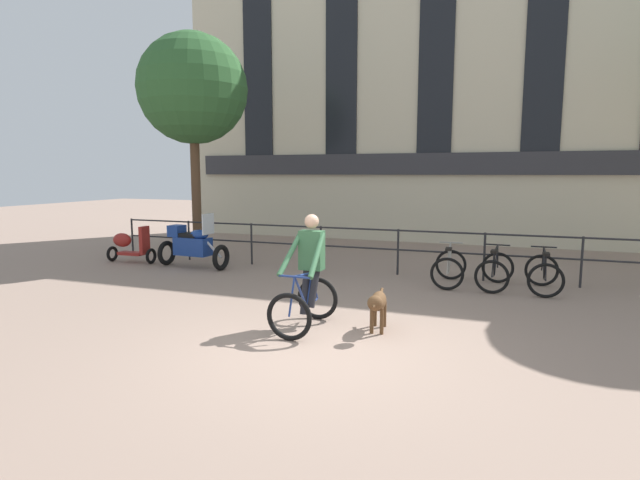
{
  "coord_description": "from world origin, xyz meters",
  "views": [
    {
      "loc": [
        2.23,
        -5.94,
        2.32
      ],
      "look_at": [
        -1.03,
        2.86,
        1.05
      ],
      "focal_mm": 28.0,
      "sensor_mm": 36.0,
      "label": 1
    }
  ],
  "objects": [
    {
      "name": "parked_bicycle_mid_left",
      "position": [
        2.11,
        4.54,
        0.36
      ],
      "size": [
        0.76,
        1.16,
        0.86
      ],
      "rotation": [
        0.0,
        0.0,
        3.05
      ],
      "color": "black",
      "rests_on": "ground_plane"
    },
    {
      "name": "parked_bicycle_near_lamp",
      "position": [
        1.21,
        4.54,
        0.36
      ],
      "size": [
        0.69,
        1.13,
        0.86
      ],
      "rotation": [
        0.0,
        0.0,
        3.17
      ],
      "color": "black",
      "rests_on": "ground_plane"
    },
    {
      "name": "ground_plane",
      "position": [
        0.0,
        0.0,
        0.0
      ],
      "size": [
        60.0,
        60.0,
        0.0
      ],
      "primitive_type": "plane",
      "color": "gray"
    },
    {
      "name": "building_facade",
      "position": [
        0.0,
        10.99,
        5.13
      ],
      "size": [
        18.0,
        0.72,
        10.31
      ],
      "color": "beige",
      "rests_on": "ground_plane"
    },
    {
      "name": "tree_canalside_left",
      "position": [
        -5.95,
        6.08,
        4.58
      ],
      "size": [
        3.0,
        3.0,
        6.11
      ],
      "color": "brown",
      "rests_on": "ground_plane"
    },
    {
      "name": "canal_railing",
      "position": [
        -0.0,
        5.2,
        0.71
      ],
      "size": [
        15.05,
        0.05,
        1.05
      ],
      "color": "#232326",
      "rests_on": "ground_plane"
    },
    {
      "name": "parked_bicycle_mid_right",
      "position": [
        3.01,
        4.54,
        0.36
      ],
      "size": [
        0.67,
        1.11,
        0.86
      ],
      "rotation": [
        0.0,
        0.0,
        3.15
      ],
      "color": "black",
      "rests_on": "ground_plane"
    },
    {
      "name": "cyclist_with_bike",
      "position": [
        -0.49,
        0.87,
        0.76
      ],
      "size": [
        0.69,
        1.17,
        1.7
      ],
      "rotation": [
        0.0,
        0.0,
        -0.01
      ],
      "color": "black",
      "rests_on": "ground_plane"
    },
    {
      "name": "parked_scooter",
      "position": [
        -6.85,
        4.33,
        0.46
      ],
      "size": [
        1.3,
        0.46,
        0.96
      ],
      "rotation": [
        0.0,
        0.0,
        1.62
      ],
      "color": "black",
      "rests_on": "ground_plane"
    },
    {
      "name": "dog",
      "position": [
        0.56,
        0.98,
        0.44
      ],
      "size": [
        0.3,
        1.03,
        0.63
      ],
      "rotation": [
        0.0,
        0.0,
        0.12
      ],
      "color": "brown",
      "rests_on": "ground_plane"
    },
    {
      "name": "parked_motorcycle",
      "position": [
        -4.9,
        4.3,
        0.56
      ],
      "size": [
        1.8,
        0.74,
        1.35
      ],
      "rotation": [
        0.0,
        0.0,
        1.5
      ],
      "color": "black",
      "rests_on": "ground_plane"
    }
  ]
}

